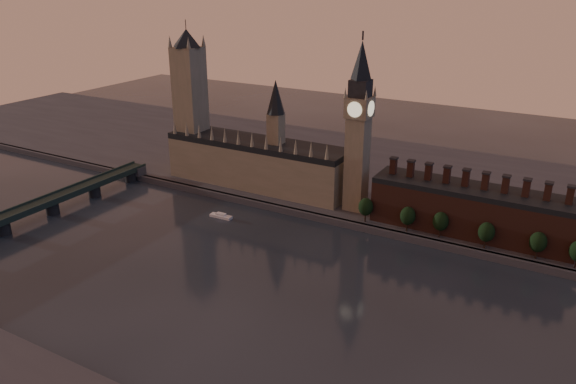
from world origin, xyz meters
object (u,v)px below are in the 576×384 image
Objects in this scene: victoria_tower at (190,98)px; river_boat at (221,216)px; big_ben at (359,126)px; westminster_bridge at (24,214)px.

river_boat is (60.37, -50.81, -57.98)m from victoria_tower.
big_ben is at bearing -2.20° from victoria_tower.
victoria_tower is 0.54× the size of westminster_bridge.
victoria_tower reaches higher than river_boat.
big_ben reaches higher than westminster_bridge.
westminster_bridge is (-35.00, -117.70, -51.65)m from victoria_tower.
big_ben reaches higher than river_boat.
victoria_tower reaches higher than big_ben.
big_ben is 0.54× the size of westminster_bridge.
victoria_tower is 7.42× the size of river_boat.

